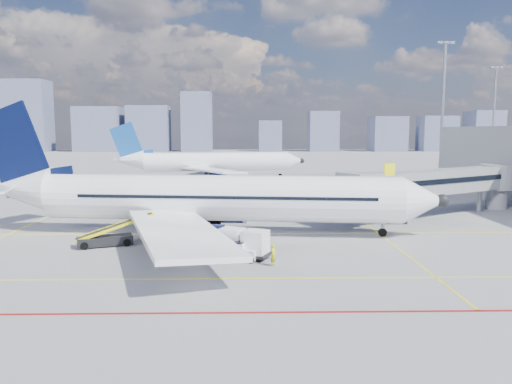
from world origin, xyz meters
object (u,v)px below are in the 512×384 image
at_px(main_aircraft, 201,199).
at_px(ramp_worker, 273,255).
at_px(cargo_dolly, 243,242).
at_px(belt_loader, 107,238).
at_px(baggage_tug, 242,252).
at_px(second_aircraft, 209,162).

xyz_separation_m(main_aircraft, ramp_worker, (6.01, -11.38, -2.44)).
bearing_deg(cargo_dolly, main_aircraft, 137.52).
bearing_deg(belt_loader, main_aircraft, 14.09).
relative_size(baggage_tug, belt_loader, 0.36).
xyz_separation_m(main_aircraft, second_aircraft, (-3.18, 52.84, 0.01)).
bearing_deg(cargo_dolly, second_aircraft, 120.88).
distance_m(main_aircraft, ramp_worker, 13.10).
distance_m(cargo_dolly, ramp_worker, 3.14).
distance_m(baggage_tug, cargo_dolly, 0.97).
xyz_separation_m(second_aircraft, cargo_dolly, (7.07, -61.94, -2.05)).
xyz_separation_m(main_aircraft, belt_loader, (-7.34, -5.01, -2.56)).
bearing_deg(baggage_tug, second_aircraft, 114.41).
distance_m(cargo_dolly, belt_loader, 11.96).
height_order(main_aircraft, cargo_dolly, main_aircraft).
height_order(second_aircraft, ramp_worker, second_aircraft).
xyz_separation_m(baggage_tug, belt_loader, (-11.11, 4.92, -0.01)).
relative_size(second_aircraft, cargo_dolly, 8.87).
relative_size(baggage_tug, cargo_dolly, 0.53).
bearing_deg(second_aircraft, baggage_tug, -91.82).
bearing_deg(ramp_worker, second_aircraft, 33.68).
xyz_separation_m(main_aircraft, cargo_dolly, (3.89, -9.10, -2.04)).
height_order(main_aircraft, baggage_tug, main_aircraft).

